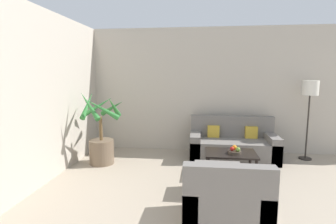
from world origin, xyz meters
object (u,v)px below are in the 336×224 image
at_px(potted_palm, 101,139).
at_px(apple_red, 232,149).
at_px(sofa_loveseat, 233,145).
at_px(armchair, 225,204).
at_px(apple_green, 238,149).
at_px(orange_fruit, 234,147).
at_px(floor_lamp, 310,93).
at_px(ottoman, 218,180).
at_px(fruit_bowl, 234,152).
at_px(coffee_table, 230,156).

height_order(potted_palm, apple_red, potted_palm).
relative_size(sofa_loveseat, armchair, 1.87).
relative_size(apple_red, apple_green, 0.94).
bearing_deg(orange_fruit, floor_lamp, 34.86).
distance_m(armchair, ottoman, 0.83).
height_order(sofa_loveseat, fruit_bowl, sofa_loveseat).
distance_m(apple_red, apple_green, 0.10).
bearing_deg(potted_palm, fruit_bowl, -9.30).
bearing_deg(ottoman, sofa_loveseat, 76.11).
bearing_deg(armchair, fruit_bowl, 79.11).
xyz_separation_m(fruit_bowl, apple_green, (0.05, -0.04, 0.06)).
relative_size(potted_palm, armchair, 1.54).
distance_m(coffee_table, fruit_bowl, 0.12).
xyz_separation_m(apple_red, armchair, (-0.24, -1.47, -0.22)).
xyz_separation_m(potted_palm, orange_fruit, (2.43, -0.34, 0.01)).
distance_m(floor_lamp, apple_green, 2.09).
relative_size(sofa_loveseat, fruit_bowl, 7.65).
xyz_separation_m(potted_palm, apple_red, (2.38, -0.40, 0.01)).
bearing_deg(apple_red, fruit_bowl, 10.01).
distance_m(potted_palm, sofa_loveseat, 2.60).
height_order(apple_green, orange_fruit, orange_fruit).
relative_size(apple_red, orange_fruit, 0.84).
relative_size(coffee_table, apple_green, 11.56).
height_order(apple_red, ottoman, apple_red).
xyz_separation_m(potted_palm, fruit_bowl, (2.42, -0.40, -0.05)).
relative_size(potted_palm, floor_lamp, 0.89).
bearing_deg(apple_green, coffee_table, 136.31).
height_order(coffee_table, apple_red, apple_red).
xyz_separation_m(sofa_loveseat, armchair, (-0.38, -2.46, -0.01)).
distance_m(floor_lamp, ottoman, 2.82).
xyz_separation_m(sofa_loveseat, coffee_table, (-0.15, -0.93, 0.07)).
height_order(sofa_loveseat, apple_red, sofa_loveseat).
height_order(armchair, ottoman, armchair).
bearing_deg(potted_palm, ottoman, -26.19).
distance_m(potted_palm, apple_green, 2.51).
bearing_deg(fruit_bowl, orange_fruit, 83.66).
height_order(sofa_loveseat, ottoman, sofa_loveseat).
bearing_deg(ottoman, orange_fruit, 65.85).
xyz_separation_m(armchair, ottoman, (-0.02, 0.83, -0.06)).
height_order(coffee_table, fruit_bowl, fruit_bowl).
bearing_deg(orange_fruit, armchair, -100.72).
xyz_separation_m(sofa_loveseat, apple_red, (-0.14, -1.00, 0.21)).
distance_m(coffee_table, apple_green, 0.20).
bearing_deg(coffee_table, orange_fruit, -4.38).
distance_m(orange_fruit, ottoman, 0.82).
relative_size(fruit_bowl, armchair, 0.24).
relative_size(floor_lamp, apple_green, 21.82).
xyz_separation_m(apple_red, ottoman, (-0.27, -0.64, -0.28)).
relative_size(sofa_loveseat, apple_red, 24.84).
distance_m(coffee_table, armchair, 1.56).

